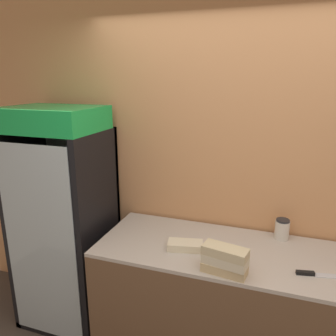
# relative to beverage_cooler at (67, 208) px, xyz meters

# --- Properties ---
(wall_back) EXTENTS (5.20, 0.09, 2.70)m
(wall_back) POSITION_rel_beverage_cooler_xyz_m (1.45, 0.31, 0.35)
(wall_back) COLOR tan
(wall_back) RESTS_ON ground_plane
(prep_counter) EXTENTS (1.97, 0.72, 0.92)m
(prep_counter) POSITION_rel_beverage_cooler_xyz_m (1.44, -0.10, -0.54)
(prep_counter) COLOR brown
(prep_counter) RESTS_ON ground_plane
(beverage_cooler) EXTENTS (0.72, 0.61, 1.84)m
(beverage_cooler) POSITION_rel_beverage_cooler_xyz_m (0.00, 0.00, 0.00)
(beverage_cooler) COLOR black
(beverage_cooler) RESTS_ON ground_plane
(sandwich_stack_bottom) EXTENTS (0.28, 0.15, 0.06)m
(sandwich_stack_bottom) POSITION_rel_beverage_cooler_xyz_m (1.37, -0.38, -0.05)
(sandwich_stack_bottom) COLOR tan
(sandwich_stack_bottom) RESTS_ON prep_counter
(sandwich_stack_middle) EXTENTS (0.28, 0.16, 0.06)m
(sandwich_stack_middle) POSITION_rel_beverage_cooler_xyz_m (1.37, -0.38, 0.01)
(sandwich_stack_middle) COLOR beige
(sandwich_stack_middle) RESTS_ON sandwich_stack_bottom
(sandwich_stack_top) EXTENTS (0.28, 0.16, 0.06)m
(sandwich_stack_top) POSITION_rel_beverage_cooler_xyz_m (1.37, -0.38, 0.06)
(sandwich_stack_top) COLOR beige
(sandwich_stack_top) RESTS_ON sandwich_stack_middle
(sandwich_flat_left) EXTENTS (0.26, 0.17, 0.05)m
(sandwich_flat_left) POSITION_rel_beverage_cooler_xyz_m (1.08, -0.19, -0.05)
(sandwich_flat_left) COLOR beige
(sandwich_flat_left) RESTS_ON prep_counter
(chefs_knife) EXTENTS (0.36, 0.11, 0.02)m
(chefs_knife) POSITION_rel_beverage_cooler_xyz_m (1.91, -0.23, -0.07)
(chefs_knife) COLOR silver
(chefs_knife) RESTS_ON prep_counter
(condiment_jar) EXTENTS (0.10, 0.10, 0.15)m
(condiment_jar) POSITION_rel_beverage_cooler_xyz_m (1.69, 0.18, -0.00)
(condiment_jar) COLOR silver
(condiment_jar) RESTS_ON prep_counter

